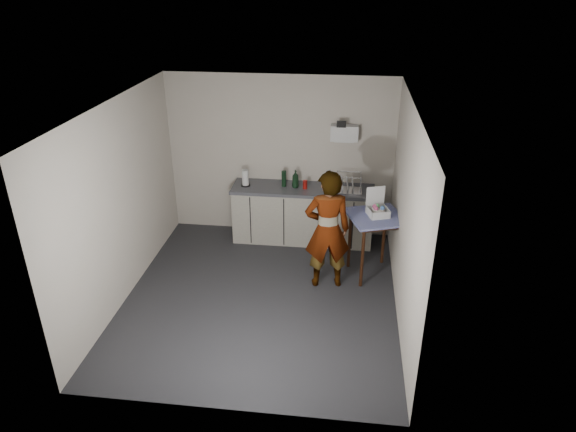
# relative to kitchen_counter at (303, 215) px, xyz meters

# --- Properties ---
(ground) EXTENTS (4.00, 4.00, 0.00)m
(ground) POSITION_rel_kitchen_counter_xyz_m (-0.40, -1.70, -0.43)
(ground) COLOR #27272C
(ground) RESTS_ON ground
(wall_back) EXTENTS (3.60, 0.02, 2.60)m
(wall_back) POSITION_rel_kitchen_counter_xyz_m (-0.40, 0.29, 0.87)
(wall_back) COLOR beige
(wall_back) RESTS_ON ground
(wall_right) EXTENTS (0.02, 4.00, 2.60)m
(wall_right) POSITION_rel_kitchen_counter_xyz_m (1.39, -1.70, 0.87)
(wall_right) COLOR beige
(wall_right) RESTS_ON ground
(wall_left) EXTENTS (0.02, 4.00, 2.60)m
(wall_left) POSITION_rel_kitchen_counter_xyz_m (-2.19, -1.70, 0.87)
(wall_left) COLOR beige
(wall_left) RESTS_ON ground
(ceiling) EXTENTS (3.60, 4.00, 0.01)m
(ceiling) POSITION_rel_kitchen_counter_xyz_m (-0.40, -1.70, 2.17)
(ceiling) COLOR white
(ceiling) RESTS_ON wall_back
(kitchen_counter) EXTENTS (2.24, 0.62, 0.91)m
(kitchen_counter) POSITION_rel_kitchen_counter_xyz_m (0.00, 0.00, 0.00)
(kitchen_counter) COLOR black
(kitchen_counter) RESTS_ON ground
(wall_shelf) EXTENTS (0.42, 0.18, 0.37)m
(wall_shelf) POSITION_rel_kitchen_counter_xyz_m (0.60, 0.22, 1.32)
(wall_shelf) COLOR white
(wall_shelf) RESTS_ON ground
(side_table) EXTENTS (0.92, 0.92, 0.94)m
(side_table) POSITION_rel_kitchen_counter_xyz_m (1.10, -0.94, 0.39)
(side_table) COLOR #33160B
(side_table) RESTS_ON ground
(standing_man) EXTENTS (0.68, 0.51, 1.70)m
(standing_man) POSITION_rel_kitchen_counter_xyz_m (0.45, -1.28, 0.42)
(standing_man) COLOR #B2A593
(standing_man) RESTS_ON ground
(soap_bottle) EXTENTS (0.14, 0.14, 0.28)m
(soap_bottle) POSITION_rel_kitchen_counter_xyz_m (-0.12, 0.00, 0.62)
(soap_bottle) COLOR black
(soap_bottle) RESTS_ON kitchen_counter
(soda_can) EXTENTS (0.07, 0.07, 0.13)m
(soda_can) POSITION_rel_kitchen_counter_xyz_m (0.03, -0.03, 0.55)
(soda_can) COLOR red
(soda_can) RESTS_ON kitchen_counter
(dark_bottle) EXTENTS (0.07, 0.07, 0.25)m
(dark_bottle) POSITION_rel_kitchen_counter_xyz_m (-0.31, 0.03, 0.61)
(dark_bottle) COLOR black
(dark_bottle) RESTS_ON kitchen_counter
(paper_towel) EXTENTS (0.15, 0.15, 0.26)m
(paper_towel) POSITION_rel_kitchen_counter_xyz_m (-0.91, -0.02, 0.61)
(paper_towel) COLOR black
(paper_towel) RESTS_ON kitchen_counter
(dish_rack) EXTENTS (0.41, 0.30, 0.28)m
(dish_rack) POSITION_rel_kitchen_counter_xyz_m (0.70, -0.05, 0.55)
(dish_rack) COLOR silver
(dish_rack) RESTS_ON kitchen_counter
(bakery_box) EXTENTS (0.34, 0.35, 0.38)m
(bakery_box) POSITION_rel_kitchen_counter_xyz_m (1.12, -0.91, 0.59)
(bakery_box) COLOR white
(bakery_box) RESTS_ON side_table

